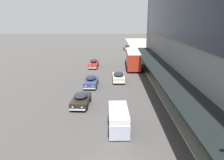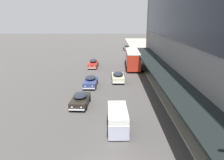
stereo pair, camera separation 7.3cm
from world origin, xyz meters
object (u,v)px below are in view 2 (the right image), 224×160
object	(u,v)px
sedan_oncoming_front	(80,99)
vw_van	(118,118)
sedan_second_mid	(91,81)
sedan_second_near	(94,63)
sedan_lead_near	(118,77)
pedestrian_at_kerb	(218,160)
sedan_trailing_mid	(127,47)
transit_bus_kerbside_front	(133,58)

from	to	relation	value
sedan_oncoming_front	vw_van	distance (m)	6.86
sedan_second_mid	sedan_oncoming_front	distance (m)	7.22
sedan_second_near	vw_van	distance (m)	25.57
sedan_oncoming_front	sedan_lead_near	bearing A→B (deg)	64.60
sedan_lead_near	pedestrian_at_kerb	world-z (taller)	pedestrian_at_kerb
sedan_oncoming_front	sedan_trailing_mid	bearing A→B (deg)	79.41
sedan_trailing_mid	sedan_lead_near	distance (m)	33.84
sedan_lead_near	transit_bus_kerbside_front	bearing A→B (deg)	71.65
sedan_lead_near	vw_van	bearing A→B (deg)	-91.71
transit_bus_kerbside_front	sedan_second_mid	world-z (taller)	transit_bus_kerbside_front
sedan_trailing_mid	sedan_lead_near	size ratio (longest dim) A/B	1.05
transit_bus_kerbside_front	sedan_lead_near	bearing A→B (deg)	-108.35
sedan_second_mid	pedestrian_at_kerb	distance (m)	21.26
sedan_oncoming_front	vw_van	xyz separation A→B (m)	(4.16, -5.44, 0.37)
transit_bus_kerbside_front	sedan_trailing_mid	world-z (taller)	transit_bus_kerbside_front
sedan_lead_near	pedestrian_at_kerb	xyz separation A→B (m)	(5.75, -21.34, 0.41)
transit_bus_kerbside_front	sedan_lead_near	size ratio (longest dim) A/B	2.19
transit_bus_kerbside_front	sedan_oncoming_front	size ratio (longest dim) A/B	2.19
sedan_trailing_mid	sedan_second_near	bearing A→B (deg)	-109.22
sedan_oncoming_front	pedestrian_at_kerb	size ratio (longest dim) A/B	2.33
sedan_second_near	vw_van	bearing A→B (deg)	-80.36
sedan_second_mid	pedestrian_at_kerb	size ratio (longest dim) A/B	2.40
sedan_second_mid	sedan_second_near	bearing A→B (deg)	92.85
sedan_oncoming_front	sedan_lead_near	xyz separation A→B (m)	(4.61, 9.71, 0.04)
pedestrian_at_kerb	sedan_second_mid	bearing A→B (deg)	117.64
sedan_second_mid	sedan_trailing_mid	distance (m)	36.97
sedan_second_mid	sedan_second_near	size ratio (longest dim) A/B	0.90
sedan_lead_near	vw_van	size ratio (longest dim) A/B	0.94
transit_bus_kerbside_front	sedan_oncoming_front	world-z (taller)	transit_bus_kerbside_front
transit_bus_kerbside_front	sedan_trailing_mid	distance (m)	24.32
sedan_trailing_mid	sedan_second_near	xyz separation A→B (m)	(-8.23, -23.61, 0.05)
sedan_trailing_mid	sedan_lead_near	bearing A→B (deg)	-95.93
sedan_second_mid	sedan_oncoming_front	bearing A→B (deg)	-94.00
sedan_trailing_mid	pedestrian_at_kerb	xyz separation A→B (m)	(2.26, -55.01, 0.42)
vw_van	pedestrian_at_kerb	distance (m)	8.76
vw_van	sedan_trailing_mid	bearing A→B (deg)	85.38
sedan_oncoming_front	sedan_second_near	bearing A→B (deg)	90.35
sedan_second_mid	vw_van	xyz separation A→B (m)	(3.66, -12.64, 0.33)
sedan_oncoming_front	pedestrian_at_kerb	xyz separation A→B (m)	(10.36, -11.63, 0.45)
pedestrian_at_kerb	transit_bus_kerbside_front	bearing A→B (deg)	94.92
sedan_oncoming_front	pedestrian_at_kerb	world-z (taller)	pedestrian_at_kerb
sedan_oncoming_front	sedan_trailing_mid	world-z (taller)	sedan_trailing_mid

